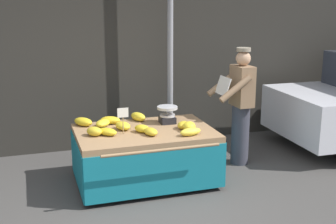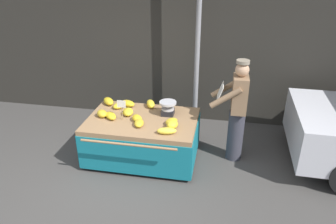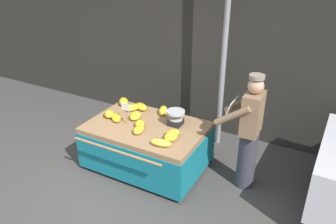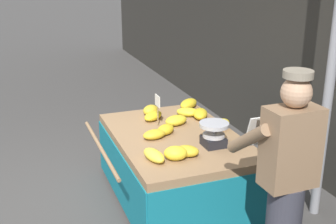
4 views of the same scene
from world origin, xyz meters
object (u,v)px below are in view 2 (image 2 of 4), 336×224
Objects in this scene: weighing_scale at (168,108)px; banana_bunch_8 at (172,125)px; banana_bunch_2 at (137,118)px; street_pole at (198,44)px; banana_bunch_7 at (102,114)px; banana_bunch_6 at (128,112)px; vendor_person at (237,111)px; banana_bunch_11 at (151,104)px; price_sign at (122,106)px; banana_bunch_1 at (120,105)px; banana_bunch_5 at (111,116)px; banana_bunch_0 at (167,131)px; banana_bunch_10 at (128,103)px; banana_bunch_3 at (172,121)px; banana_bunch_9 at (109,101)px; banana_bunch_4 at (139,123)px.

banana_bunch_8 is (0.15, -0.45, -0.06)m from weighing_scale.
weighing_scale is 1.29× the size of banana_bunch_2.
street_pole is 2.09m from banana_bunch_7.
weighing_scale reaches higher than banana_bunch_6.
banana_bunch_6 is (-0.21, 0.20, 0.00)m from banana_bunch_2.
vendor_person is at bearing -51.37° from street_pole.
banana_bunch_6 is 0.47m from banana_bunch_11.
price_sign reaches higher than banana_bunch_2.
street_pole is at bearing 45.83° from banana_bunch_11.
banana_bunch_5 is at bearing -91.95° from banana_bunch_1.
banana_bunch_0 is at bearing -18.22° from banana_bunch_5.
banana_bunch_2 is at bearing -167.52° from vendor_person.
banana_bunch_2 is at bearing -2.13° from banana_bunch_5.
banana_bunch_7 reaches higher than banana_bunch_10.
banana_bunch_1 and banana_bunch_5 have the same top height.
price_sign reaches higher than banana_bunch_11.
banana_bunch_1 is at bearing 173.08° from weighing_scale.
banana_bunch_7 is 1.00× the size of banana_bunch_8.
vendor_person reaches higher than banana_bunch_3.
banana_bunch_11 is at bearing 37.00° from banana_bunch_7.
street_pole is 2.01m from banana_bunch_5.
banana_bunch_3 is 0.78× the size of banana_bunch_10.
banana_bunch_6 reaches higher than banana_bunch_5.
banana_bunch_3 is 1.35m from banana_bunch_9.
banana_bunch_3 is 1.03× the size of banana_bunch_7.
weighing_scale reaches higher than banana_bunch_7.
street_pole is at bearing 41.77° from banana_bunch_7.
banana_bunch_7 is at bearing -172.01° from vendor_person.
banana_bunch_2 is (-0.44, -0.32, -0.07)m from weighing_scale.
banana_bunch_1 is 0.89× the size of banana_bunch_9.
weighing_scale is 0.60m from banana_bunch_4.
price_sign reaches higher than weighing_scale.
banana_bunch_6 reaches higher than banana_bunch_4.
banana_bunch_1 is 1.17m from banana_bunch_8.
banana_bunch_5 is (-0.89, -0.31, -0.07)m from weighing_scale.
banana_bunch_4 is (-0.49, -0.14, -0.00)m from banana_bunch_3.
banana_bunch_6 is (-0.77, 0.20, 0.00)m from banana_bunch_3.
street_pole is 1.76m from banana_bunch_1.
weighing_scale is 1.34× the size of banana_bunch_8.
price_sign is at bearing 155.53° from banana_bunch_4.
price_sign reaches higher than banana_bunch_1.
banana_bunch_4 is at bearing -50.30° from banana_bunch_6.
banana_bunch_2 is (0.25, -0.00, -0.20)m from price_sign.
banana_bunch_0 is 0.50m from banana_bunch_4.
banana_bunch_2 is at bearing -143.80° from weighing_scale.
banana_bunch_8 reaches higher than banana_bunch_10.
banana_bunch_7 reaches higher than banana_bunch_3.
banana_bunch_6 is 0.35m from banana_bunch_10.
banana_bunch_2 is 0.84× the size of banana_bunch_6.
banana_bunch_9 is at bearing 152.38° from banana_bunch_8.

